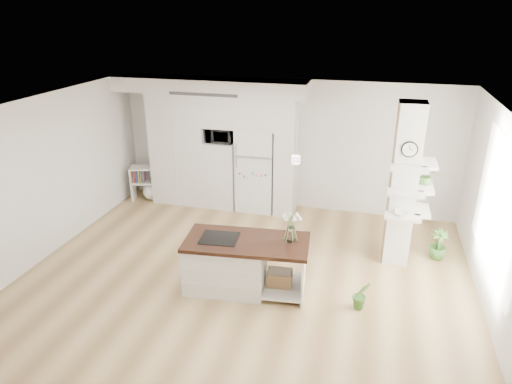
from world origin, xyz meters
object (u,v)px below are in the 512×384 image
at_px(kitchen_island, 234,262).
at_px(floor_plant_a, 361,295).
at_px(refrigerator, 257,169).
at_px(bookshelf, 148,185).

distance_m(kitchen_island, floor_plant_a, 1.92).
height_order(refrigerator, floor_plant_a, refrigerator).
xyz_separation_m(refrigerator, kitchen_island, (0.43, -2.97, -0.44)).
xyz_separation_m(kitchen_island, floor_plant_a, (1.91, -0.05, -0.21)).
bearing_deg(kitchen_island, bookshelf, 129.92).
relative_size(bookshelf, floor_plant_a, 1.71).
height_order(refrigerator, kitchen_island, refrigerator).
distance_m(refrigerator, floor_plant_a, 3.87).
bearing_deg(kitchen_island, refrigerator, 92.32).
distance_m(refrigerator, bookshelf, 2.51).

